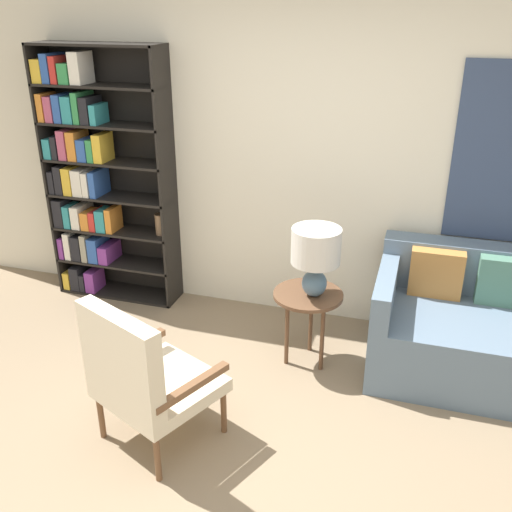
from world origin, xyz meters
name	(u,v)px	position (x,y,z in m)	size (l,w,h in m)	color
ground_plane	(206,486)	(0.00, 0.00, 0.00)	(14.00, 14.00, 0.00)	#847056
wall_back	(304,150)	(0.03, 2.03, 1.35)	(6.40, 0.08, 2.70)	silver
bookshelf	(94,178)	(-1.68, 1.84, 1.04)	(1.06, 0.30, 2.08)	black
armchair	(141,374)	(-0.44, 0.19, 0.50)	(0.78, 0.77, 0.92)	brown
couch	(499,332)	(1.52, 1.54, 0.32)	(1.66, 0.93, 0.82)	slate
side_table	(308,302)	(0.25, 1.30, 0.48)	(0.48, 0.48, 0.55)	brown
table_lamp	(316,252)	(0.29, 1.28, 0.86)	(0.33, 0.33, 0.48)	slate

